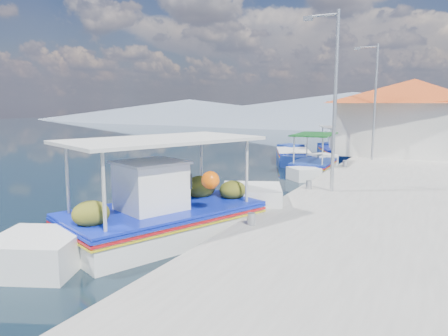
% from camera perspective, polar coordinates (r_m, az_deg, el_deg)
% --- Properties ---
extents(ground, '(160.00, 160.00, 0.00)m').
position_cam_1_polar(ground, '(15.07, -4.98, -4.71)').
color(ground, black).
rests_on(ground, ground).
extents(quay, '(5.00, 44.00, 0.50)m').
position_cam_1_polar(quay, '(18.74, 20.96, -1.82)').
color(quay, '#A5A29A').
rests_on(quay, ground).
extents(bollards, '(0.20, 17.20, 0.30)m').
position_cam_1_polar(bollards, '(18.29, 14.21, -0.48)').
color(bollards, '#A5A8AD').
rests_on(bollards, quay).
extents(main_caique, '(4.63, 8.23, 2.91)m').
position_cam_1_polar(main_caique, '(11.20, -8.11, -6.56)').
color(main_caique, white).
rests_on(main_caique, ground).
extents(caique_green_canopy, '(1.96, 5.89, 2.21)m').
position_cam_1_polar(caique_green_canopy, '(21.79, 12.05, 0.19)').
color(caique_green_canopy, white).
rests_on(caique_green_canopy, ground).
extents(caique_blue_hull, '(3.33, 5.71, 1.10)m').
position_cam_1_polar(caique_blue_hull, '(25.64, 9.41, 1.46)').
color(caique_blue_hull, navy).
rests_on(caique_blue_hull, ground).
extents(caique_far, '(3.51, 5.77, 2.22)m').
position_cam_1_polar(caique_far, '(28.38, 15.06, 2.20)').
color(caique_far, navy).
rests_on(caique_far, ground).
extents(harbor_building, '(10.49, 10.49, 4.40)m').
position_cam_1_polar(harbor_building, '(27.41, 24.09, 6.48)').
color(harbor_building, silver).
rests_on(harbor_building, quay).
extents(lamp_post_near, '(1.21, 0.14, 6.00)m').
position_cam_1_polar(lamp_post_near, '(14.75, 14.42, 9.85)').
color(lamp_post_near, '#A5A8AD').
rests_on(lamp_post_near, quay).
extents(lamp_post_far, '(1.21, 0.14, 6.00)m').
position_cam_1_polar(lamp_post_far, '(23.60, 19.49, 9.11)').
color(lamp_post_far, '#A5A8AD').
rests_on(lamp_post_far, quay).
extents(mountain_ridge, '(171.40, 96.00, 5.50)m').
position_cam_1_polar(mountain_ridge, '(68.38, 26.54, 6.62)').
color(mountain_ridge, slate).
rests_on(mountain_ridge, ground).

